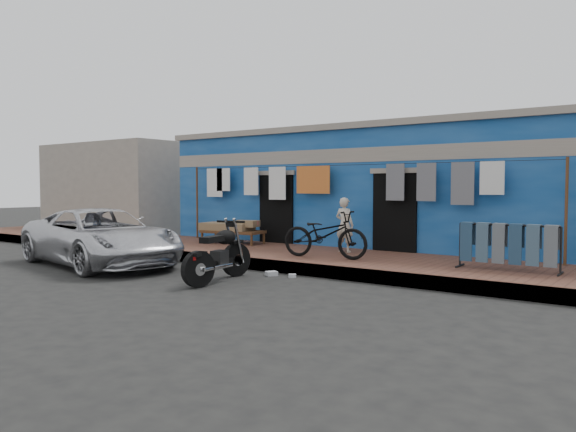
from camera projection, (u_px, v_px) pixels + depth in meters
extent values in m
plane|color=black|center=(224.00, 282.00, 10.39)|extent=(80.00, 80.00, 0.00)
cube|color=brown|center=(314.00, 259.00, 12.80)|extent=(28.00, 3.00, 0.25)
cube|color=gray|center=(275.00, 266.00, 11.63)|extent=(28.00, 0.10, 0.25)
cube|color=navy|center=(392.00, 193.00, 15.95)|extent=(12.00, 5.00, 3.20)
cube|color=#9E9384|center=(349.00, 155.00, 13.93)|extent=(12.00, 0.14, 0.35)
cube|color=#9E9384|center=(392.00, 133.00, 15.86)|extent=(12.20, 5.20, 0.16)
cube|color=black|center=(277.00, 213.00, 15.24)|extent=(1.10, 0.10, 2.10)
cube|color=black|center=(395.00, 217.00, 13.18)|extent=(1.10, 0.10, 2.10)
cube|color=#9E9384|center=(140.00, 189.00, 22.42)|extent=(6.00, 5.00, 3.40)
cylinder|color=brown|center=(197.00, 203.00, 16.69)|extent=(0.06, 0.06, 2.10)
cylinder|color=brown|center=(566.00, 211.00, 10.80)|extent=(0.06, 0.06, 2.10)
cylinder|color=black|center=(342.00, 165.00, 13.69)|extent=(10.00, 0.01, 0.01)
cube|color=silver|center=(215.00, 183.00, 16.24)|extent=(0.60, 0.02, 0.82)
cube|color=silver|center=(223.00, 180.00, 16.03)|extent=(0.50, 0.02, 0.65)
cube|color=silver|center=(251.00, 181.00, 15.42)|extent=(0.50, 0.02, 0.76)
cube|color=silver|center=(277.00, 183.00, 14.89)|extent=(0.55, 0.02, 0.87)
cube|color=#CC4C26|center=(313.00, 180.00, 14.22)|extent=(1.00, 0.02, 0.70)
cube|color=slate|center=(395.00, 182.00, 12.88)|extent=(0.45, 0.02, 0.84)
cube|color=slate|center=(426.00, 182.00, 12.44)|extent=(0.45, 0.02, 0.85)
cube|color=slate|center=(463.00, 184.00, 11.96)|extent=(0.50, 0.02, 0.92)
cube|color=silver|center=(492.00, 178.00, 11.60)|extent=(0.50, 0.02, 0.69)
imported|color=silver|center=(100.00, 236.00, 12.60)|extent=(5.02, 2.96, 1.33)
imported|color=beige|center=(344.00, 225.00, 13.05)|extent=(0.48, 0.33, 1.27)
imported|color=black|center=(325.00, 229.00, 11.97)|extent=(1.99, 0.92, 1.24)
cube|color=silver|center=(219.00, 267.00, 12.10)|extent=(0.19, 0.17, 0.07)
cube|color=silver|center=(292.00, 276.00, 10.95)|extent=(0.18, 0.16, 0.07)
cube|color=silver|center=(271.00, 274.00, 11.18)|extent=(0.26, 0.27, 0.09)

